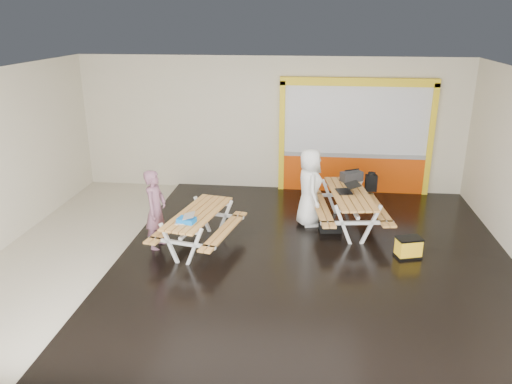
# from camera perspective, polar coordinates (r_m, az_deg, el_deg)

# --- Properties ---
(room) EXTENTS (10.02, 8.02, 3.52)m
(room) POSITION_cam_1_polar(r_m,az_deg,el_deg) (9.16, -0.64, 2.54)
(room) COLOR beige
(room) RESTS_ON ground
(deck) EXTENTS (7.50, 7.98, 0.05)m
(deck) POSITION_cam_1_polar(r_m,az_deg,el_deg) (9.74, 6.77, -7.47)
(deck) COLOR black
(deck) RESTS_ON room
(kiosk) EXTENTS (3.88, 0.16, 3.00)m
(kiosk) POSITION_cam_1_polar(r_m,az_deg,el_deg) (13.01, 11.28, 5.93)
(kiosk) COLOR #CE4106
(kiosk) RESTS_ON room
(picnic_table_left) EXTENTS (1.72, 2.22, 0.80)m
(picnic_table_left) POSITION_cam_1_polar(r_m,az_deg,el_deg) (9.88, -6.64, -3.32)
(picnic_table_left) COLOR #D39349
(picnic_table_left) RESTS_ON deck
(picnic_table_right) EXTENTS (1.76, 2.35, 0.87)m
(picnic_table_right) POSITION_cam_1_polar(r_m,az_deg,el_deg) (10.89, 10.66, -1.04)
(picnic_table_right) COLOR #D39349
(picnic_table_right) RESTS_ON deck
(person_left) EXTENTS (0.45, 0.63, 1.63)m
(person_left) POSITION_cam_1_polar(r_m,az_deg,el_deg) (9.95, -11.46, -2.03)
(person_left) COLOR #7D4F63
(person_left) RESTS_ON deck
(person_right) EXTENTS (0.70, 0.94, 1.73)m
(person_right) POSITION_cam_1_polar(r_m,az_deg,el_deg) (10.86, 6.19, 0.51)
(person_right) COLOR white
(person_right) RESTS_ON deck
(laptop_left) EXTENTS (0.39, 0.36, 0.15)m
(laptop_left) POSITION_cam_1_polar(r_m,az_deg,el_deg) (9.39, -8.24, -3.09)
(laptop_left) COLOR silver
(laptop_left) RESTS_ON picnic_table_left
(laptop_right) EXTENTS (0.55, 0.51, 0.20)m
(laptop_right) POSITION_cam_1_polar(r_m,az_deg,el_deg) (10.82, 10.44, 0.34)
(laptop_right) COLOR black
(laptop_right) RESTS_ON picnic_table_right
(blue_pouch) EXTENTS (0.36, 0.29, 0.09)m
(blue_pouch) POSITION_cam_1_polar(r_m,az_deg,el_deg) (9.34, -7.99, -3.23)
(blue_pouch) COLOR blue
(blue_pouch) RESTS_ON picnic_table_left
(toolbox) EXTENTS (0.54, 0.44, 0.28)m
(toolbox) POSITION_cam_1_polar(r_m,az_deg,el_deg) (11.53, 10.92, 1.78)
(toolbox) COLOR black
(toolbox) RESTS_ON picnic_table_right
(backpack) EXTENTS (0.27, 0.18, 0.45)m
(backpack) POSITION_cam_1_polar(r_m,az_deg,el_deg) (11.82, 13.09, 1.15)
(backpack) COLOR black
(backpack) RESTS_ON picnic_table_right
(dark_case) EXTENTS (0.50, 0.40, 0.17)m
(dark_case) POSITION_cam_1_polar(r_m,az_deg,el_deg) (10.85, 8.53, -3.98)
(dark_case) COLOR black
(dark_case) RESTS_ON deck
(fluke_bag) EXTENTS (0.54, 0.43, 0.40)m
(fluke_bag) POSITION_cam_1_polar(r_m,az_deg,el_deg) (9.99, 17.12, -6.14)
(fluke_bag) COLOR black
(fluke_bag) RESTS_ON deck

